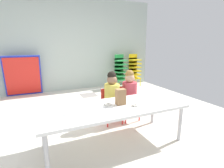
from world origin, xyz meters
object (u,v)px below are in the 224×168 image
object	(u,v)px
paper_plate_near_edge	(108,105)
paper_plate_center_table	(69,113)
craft_table	(114,109)
kid_chair_yellow_stack	(134,68)
donut_powdered_on_plate	(108,104)
paper_bag_brown	(121,97)
donut_powdered_loose	(135,105)
seated_child_middle_seat	(129,91)
folded_activity_table	(23,76)
seated_child_near_camera	(112,93)
kid_chair_green_stack	(120,69)

from	to	relation	value
paper_plate_near_edge	paper_plate_center_table	distance (m)	0.53
craft_table	paper_plate_near_edge	bearing A→B (deg)	135.88
kid_chair_yellow_stack	donut_powdered_on_plate	bearing A→B (deg)	-127.31
paper_bag_brown	paper_plate_near_edge	size ratio (longest dim) A/B	1.22
paper_plate_center_table	donut_powdered_on_plate	xyz separation A→B (m)	(0.53, 0.05, 0.02)
craft_table	donut_powdered_loose	size ratio (longest dim) A/B	19.73
seated_child_middle_seat	donut_powdered_loose	bearing A→B (deg)	-114.09
kid_chair_yellow_stack	donut_powdered_loose	size ratio (longest dim) A/B	10.47
kid_chair_yellow_stack	paper_plate_center_table	distance (m)	3.95
paper_bag_brown	donut_powdered_on_plate	distance (m)	0.21
seated_child_middle_seat	donut_powdered_loose	world-z (taller)	seated_child_middle_seat
craft_table	folded_activity_table	world-z (taller)	folded_activity_table
paper_plate_near_edge	donut_powdered_on_plate	world-z (taller)	donut_powdered_on_plate
seated_child_near_camera	kid_chair_green_stack	size ratio (longest dim) A/B	0.88
seated_child_middle_seat	kid_chair_green_stack	world-z (taller)	kid_chair_green_stack
paper_plate_center_table	donut_powdered_loose	xyz separation A→B (m)	(0.86, -0.12, 0.01)
folded_activity_table	paper_plate_center_table	distance (m)	3.14
craft_table	kid_chair_yellow_stack	world-z (taller)	kid_chair_yellow_stack
seated_child_near_camera	folded_activity_table	world-z (taller)	folded_activity_table
craft_table	donut_powdered_loose	distance (m)	0.30
seated_child_middle_seat	kid_chair_yellow_stack	xyz separation A→B (m)	(1.51, 2.30, 0.02)
seated_child_near_camera	kid_chair_yellow_stack	bearing A→B (deg)	51.06
craft_table	kid_chair_yellow_stack	xyz separation A→B (m)	(2.10, 2.90, 0.07)
kid_chair_green_stack	paper_plate_center_table	size ratio (longest dim) A/B	5.78
seated_child_middle_seat	folded_activity_table	xyz separation A→B (m)	(-1.79, 2.49, -0.02)
paper_plate_near_edge	donut_powdered_on_plate	size ratio (longest dim) A/B	1.76
donut_powdered_loose	seated_child_middle_seat	bearing A→B (deg)	65.91
paper_plate_near_edge	craft_table	bearing A→B (deg)	-44.12
kid_chair_yellow_stack	paper_bag_brown	distance (m)	3.48
donut_powdered_on_plate	donut_powdered_loose	xyz separation A→B (m)	(0.34, -0.16, -0.01)
paper_plate_center_table	kid_chair_yellow_stack	bearing A→B (deg)	47.00
paper_bag_brown	craft_table	bearing A→B (deg)	-162.21
kid_chair_yellow_stack	paper_plate_center_table	bearing A→B (deg)	-133.00
paper_plate_near_edge	folded_activity_table	bearing A→B (deg)	110.60
seated_child_near_camera	kid_chair_green_stack	world-z (taller)	kid_chair_green_stack
paper_plate_center_table	donut_powdered_on_plate	distance (m)	0.53
kid_chair_green_stack	donut_powdered_loose	size ratio (longest dim) A/B	10.47
seated_child_middle_seat	paper_plate_center_table	size ratio (longest dim) A/B	5.10
paper_bag_brown	paper_plate_center_table	xyz separation A→B (m)	(-0.71, -0.03, -0.11)
folded_activity_table	paper_plate_center_table	size ratio (longest dim) A/B	6.04
seated_child_near_camera	donut_powdered_loose	bearing A→B (deg)	-87.80
seated_child_near_camera	paper_plate_center_table	size ratio (longest dim) A/B	5.10
kid_chair_green_stack	donut_powdered_on_plate	size ratio (longest dim) A/B	10.14
kid_chair_green_stack	paper_plate_near_edge	distance (m)	3.28
paper_plate_near_edge	paper_plate_center_table	size ratio (longest dim) A/B	1.00
kid_chair_green_stack	folded_activity_table	size ratio (longest dim) A/B	0.96
paper_bag_brown	donut_powdered_loose	xyz separation A→B (m)	(0.15, -0.14, -0.10)
folded_activity_table	paper_plate_near_edge	size ratio (longest dim) A/B	6.04
seated_child_middle_seat	donut_powdered_loose	distance (m)	0.77
folded_activity_table	donut_powdered_on_plate	world-z (taller)	folded_activity_table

